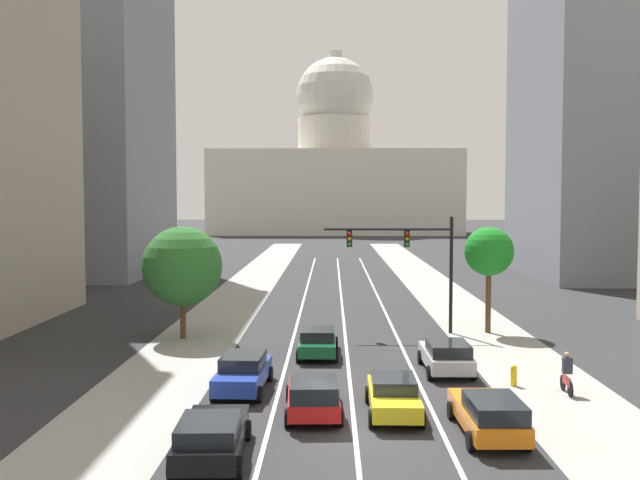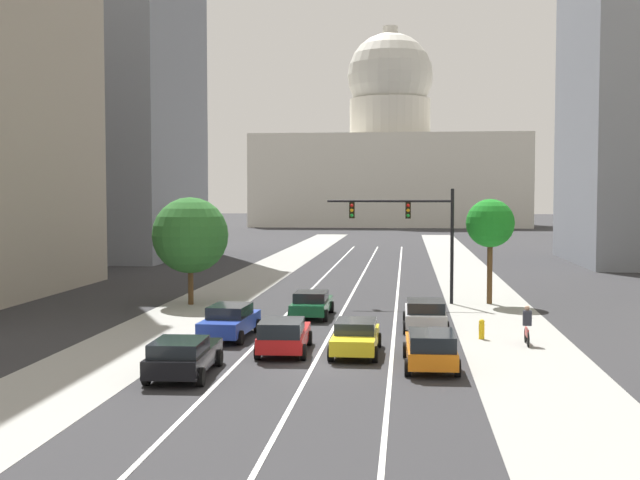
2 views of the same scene
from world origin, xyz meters
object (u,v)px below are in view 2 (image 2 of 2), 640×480
Objects in this scene: car_silver at (425,314)px; car_blue at (230,321)px; street_tree_near_right at (490,224)px; street_tree_mid_left at (190,235)px; capitol_building at (390,159)px; car_black at (183,355)px; car_red at (284,335)px; car_yellow at (356,336)px; car_green at (312,304)px; cyclist at (527,326)px; car_orange at (431,348)px; fire_hydrant at (482,329)px; traffic_signal_mast at (413,224)px.

car_blue reaches higher than car_silver.
street_tree_mid_left reaches higher than street_tree_near_right.
car_black is (-4.42, -140.39, -12.94)m from capitol_building.
capitol_building is at bearing -4.03° from car_black.
car_blue is at bearing 38.98° from car_red.
street_tree_mid_left is at bearing 37.87° from car_yellow.
capitol_building is 141.05m from car_black.
car_yellow is 0.96× the size of car_red.
car_yellow is 10.22m from car_green.
cyclist is at bearing -75.95° from car_red.
capitol_building reaches higher than car_silver.
car_yellow is at bearing -89.38° from capitol_building.
car_black is at bearing 103.09° from car_orange.
car_blue reaches higher than car_yellow.
car_orange reaches higher than fire_hydrant.
car_orange is at bearing -110.85° from fire_hydrant.
traffic_signal_mast is at bearing -88.14° from capitol_building.
car_red is at bearing 95.02° from car_yellow.
traffic_signal_mast is at bearing -30.38° from car_blue.
car_orange is at bearing -113.12° from car_red.
car_orange is at bearing -153.90° from car_green.
car_orange reaches higher than car_yellow.
fire_hydrant is at bearing 57.96° from cyclist.
car_yellow is 16.53m from traffic_signal_mast.
street_tree_near_right is at bearing -22.80° from car_silver.
street_tree_near_right reaches higher than car_orange.
traffic_signal_mast is at bearing -176.83° from street_tree_near_right.
car_orange is at bearing 179.61° from car_silver.
street_tree_near_right reaches higher than car_black.
cyclist is 21.32m from street_tree_mid_left.
car_black is (-8.85, -2.26, -0.03)m from car_orange.
capitol_building is 130.06m from car_silver.
fire_hydrant is at bearing -75.68° from traffic_signal_mast.
car_black is (-2.96, -4.47, -0.03)m from car_red.
car_red is at bearing 108.61° from cyclist.
car_red is 0.97× the size of car_black.
street_tree_mid_left reaches higher than car_green.
car_yellow is at bearing -113.39° from street_tree_near_right.
capitol_building reaches higher than traffic_signal_mast.
car_silver is at bearing -29.29° from street_tree_mid_left.
car_green is at bearing -21.12° from car_blue.
car_blue is 0.99× the size of car_black.
car_orange is 19.38m from street_tree_near_right.
car_green is 0.62× the size of traffic_signal_mast.
street_tree_near_right reaches higher than car_green.
car_blue is 12.29m from street_tree_mid_left.
car_black is at bearing 143.93° from car_red.
car_blue reaches higher than car_black.
traffic_signal_mast is at bearing -24.24° from car_black.
car_black is 0.77× the size of street_tree_mid_left.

